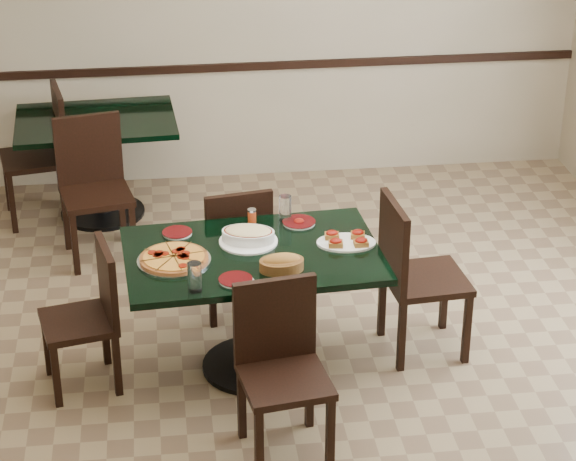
{
  "coord_description": "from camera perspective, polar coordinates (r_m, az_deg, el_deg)",
  "views": [
    {
      "loc": [
        -0.75,
        -5.44,
        3.6
      ],
      "look_at": [
        -0.08,
        0.0,
        0.86
      ],
      "focal_mm": 70.0,
      "sensor_mm": 36.0,
      "label": 1
    }
  ],
  "objects": [
    {
      "name": "bread_basket",
      "position": [
        5.94,
        -0.33,
        -1.67
      ],
      "size": [
        0.25,
        0.18,
        0.1
      ],
      "rotation": [
        0.0,
        0.0,
        0.06
      ],
      "color": "brown",
      "rests_on": "main_table"
    },
    {
      "name": "back_table",
      "position": [
        8.2,
        -9.64,
        4.14
      ],
      "size": [
        1.17,
        0.88,
        0.75
      ],
      "rotation": [
        0.0,
        0.0,
        0.05
      ],
      "color": "black",
      "rests_on": "floor"
    },
    {
      "name": "chair_far",
      "position": [
        6.79,
        -2.68,
        -0.75
      ],
      "size": [
        0.47,
        0.47,
        0.87
      ],
      "rotation": [
        0.0,
        0.0,
        3.31
      ],
      "color": "black",
      "rests_on": "floor"
    },
    {
      "name": "pepper_shaker",
      "position": [
        6.44,
        -1.85,
        0.75
      ],
      "size": [
        0.05,
        0.05,
        0.09
      ],
      "color": "#C74615",
      "rests_on": "main_table"
    },
    {
      "name": "side_plate_far_r",
      "position": [
        6.45,
        0.56,
        0.43
      ],
      "size": [
        0.19,
        0.19,
        0.03
      ],
      "rotation": [
        0.0,
        0.0,
        0.36
      ],
      "color": "white",
      "rests_on": "main_table"
    },
    {
      "name": "back_chair_left",
      "position": [
        8.24,
        -12.21,
        4.18
      ],
      "size": [
        0.53,
        0.53,
        0.97
      ],
      "rotation": [
        0.0,
        0.0,
        -1.38
      ],
      "color": "black",
      "rests_on": "floor"
    },
    {
      "name": "napkin_setting",
      "position": [
        5.81,
        -2.23,
        -2.82
      ],
      "size": [
        0.17,
        0.17,
        0.01
      ],
      "rotation": [
        0.0,
        0.0,
        0.23
      ],
      "color": "silver",
      "rests_on": "main_table"
    },
    {
      "name": "water_glass_b",
      "position": [
        5.75,
        -4.77,
        -2.37
      ],
      "size": [
        0.07,
        0.07,
        0.16
      ],
      "primitive_type": "cylinder",
      "color": "white",
      "rests_on": "main_table"
    },
    {
      "name": "bruschetta_platter",
      "position": [
        6.22,
        2.98,
        -0.49
      ],
      "size": [
        0.35,
        0.26,
        0.05
      ],
      "rotation": [
        0.0,
        0.0,
        -0.1
      ],
      "color": "white",
      "rests_on": "main_table"
    },
    {
      "name": "pepperoni_pizza",
      "position": [
        6.06,
        -5.81,
        -1.43
      ],
      "size": [
        0.4,
        0.4,
        0.04
      ],
      "rotation": [
        0.0,
        0.0,
        0.22
      ],
      "color": "silver",
      "rests_on": "main_table"
    },
    {
      "name": "side_plate_near",
      "position": [
        5.85,
        -2.68,
        -2.51
      ],
      "size": [
        0.18,
        0.18,
        0.02
      ],
      "rotation": [
        0.0,
        0.0,
        0.21
      ],
      "color": "white",
      "rests_on": "main_table"
    },
    {
      "name": "chair_near",
      "position": [
        5.66,
        -0.38,
        -6.56
      ],
      "size": [
        0.48,
        0.48,
        0.91
      ],
      "rotation": [
        0.0,
        0.0,
        0.15
      ],
      "color": "black",
      "rests_on": "floor"
    },
    {
      "name": "back_chair_near",
      "position": [
        7.65,
        -9.87,
        2.57
      ],
      "size": [
        0.53,
        0.53,
        0.96
      ],
      "rotation": [
        0.0,
        0.0,
        0.2
      ],
      "color": "black",
      "rests_on": "floor"
    },
    {
      "name": "side_plate_far_l",
      "position": [
        6.36,
        -5.65,
        -0.11
      ],
      "size": [
        0.17,
        0.17,
        0.02
      ],
      "rotation": [
        0.0,
        0.0,
        0.42
      ],
      "color": "white",
      "rests_on": "main_table"
    },
    {
      "name": "room_shell",
      "position": [
        7.77,
        6.63,
        8.15
      ],
      "size": [
        5.5,
        5.5,
        5.5
      ],
      "color": "silver",
      "rests_on": "floor"
    },
    {
      "name": "lasagna_casserole",
      "position": [
        6.22,
        -2.03,
        -0.23
      ],
      "size": [
        0.33,
        0.33,
        0.09
      ],
      "rotation": [
        0.0,
        0.0,
        -0.23
      ],
      "color": "white",
      "rests_on": "main_table"
    },
    {
      "name": "chair_right",
      "position": [
        6.44,
        6.29,
        -1.94
      ],
      "size": [
        0.49,
        0.49,
        0.97
      ],
      "rotation": [
        0.0,
        0.0,
        1.66
      ],
      "color": "black",
      "rests_on": "floor"
    },
    {
      "name": "chair_left",
      "position": [
        6.25,
        -9.96,
        -3.99
      ],
      "size": [
        0.47,
        0.47,
        0.84
      ],
      "rotation": [
        0.0,
        0.0,
        -1.36
      ],
      "color": "black",
      "rests_on": "floor"
    },
    {
      "name": "floor",
      "position": [
        6.56,
        0.73,
        -6.7
      ],
      "size": [
        5.5,
        5.5,
        0.0
      ],
      "primitive_type": "plane",
      "color": "#7A6546",
      "rests_on": "ground"
    },
    {
      "name": "main_table",
      "position": [
        6.23,
        -1.79,
        -2.59
      ],
      "size": [
        1.45,
        0.99,
        0.75
      ],
      "rotation": [
        0.0,
        0.0,
        0.07
      ],
      "color": "black",
      "rests_on": "floor"
    },
    {
      "name": "water_glass_a",
      "position": [
        6.46,
        -0.14,
        1.14
      ],
      "size": [
        0.07,
        0.07,
        0.15
      ],
      "primitive_type": "cylinder",
      "color": "white",
      "rests_on": "main_table"
    }
  ]
}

